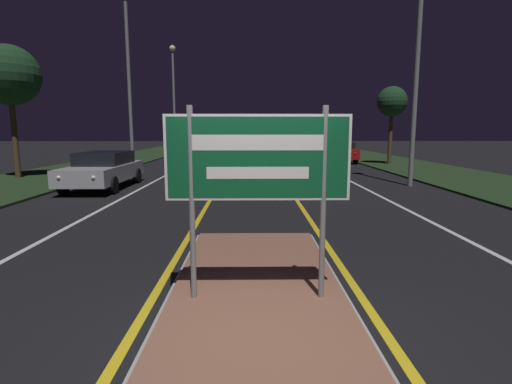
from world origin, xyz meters
The scene contains 20 objects.
ground_plane centered at (0.00, 0.00, 0.00)m, with size 160.00×160.00×0.00m, color black.
median_island centered at (0.00, 0.97, 0.04)m, with size 2.33×6.36×0.10m.
verge_left centered at (-9.50, 20.00, 0.04)m, with size 5.00×100.00×0.08m.
verge_right centered at (9.50, 20.00, 0.04)m, with size 5.00×100.00×0.08m.
centre_line_yellow_left centered at (-1.35, 25.00, 0.00)m, with size 0.12×70.00×0.01m.
centre_line_yellow_right centered at (1.35, 25.00, 0.00)m, with size 0.12×70.00×0.01m.
lane_line_white_left centered at (-4.20, 25.00, 0.00)m, with size 0.12×70.00×0.01m.
lane_line_white_right centered at (4.20, 25.00, 0.00)m, with size 0.12×70.00×0.01m.
edge_line_white_left centered at (-7.20, 25.00, 0.00)m, with size 0.10×70.00×0.01m.
edge_line_white_right centered at (7.20, 25.00, 0.00)m, with size 0.10×70.00×0.01m.
highway_sign centered at (0.00, 0.96, 1.74)m, with size 2.19×0.07×2.34m.
streetlight_left_near centered at (-6.42, 17.77, 5.77)m, with size 0.49×0.49×9.24m.
streetlight_left_far centered at (-6.23, 29.11, 5.50)m, with size 0.49×0.49×8.80m.
streetlight_right_near centered at (6.17, 11.68, 6.82)m, with size 0.62×0.62×9.83m.
car_receding_0 centered at (2.43, 12.58, 0.75)m, with size 1.98×4.76×1.44m.
car_receding_1 centered at (5.97, 23.68, 0.74)m, with size 1.89×4.72×1.37m.
car_receding_2 centered at (5.73, 35.82, 0.82)m, with size 1.92×4.61×1.55m.
car_approaching_0 centered at (-5.64, 11.33, 0.72)m, with size 1.91×4.75×1.35m.
roadside_palm_left centered at (-10.47, 14.11, 4.48)m, with size 2.56×2.56×5.71m.
roadside_palm_right centered at (8.62, 21.18, 3.86)m, with size 1.83×1.83×4.76m.
Camera 1 is at (-0.08, -3.73, 2.15)m, focal length 28.00 mm.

